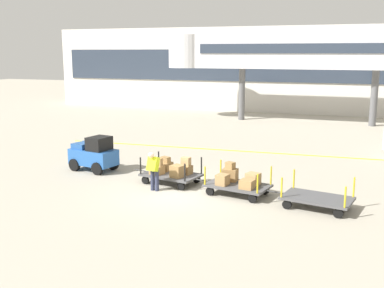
{
  "coord_description": "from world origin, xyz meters",
  "views": [
    {
      "loc": [
        6.34,
        -15.67,
        5.28
      ],
      "look_at": [
        -0.17,
        2.49,
        1.43
      ],
      "focal_mm": 43.17,
      "sensor_mm": 36.0,
      "label": 1
    }
  ],
  "objects_px": {
    "baggage_cart_lead": "(171,171)",
    "baggage_handler": "(153,169)",
    "baggage_cart_tail": "(317,199)",
    "baggage_cart_middle": "(237,182)",
    "baggage_tug": "(94,154)"
  },
  "relations": [
    {
      "from": "baggage_tug",
      "to": "baggage_cart_tail",
      "type": "bearing_deg",
      "value": -11.06
    },
    {
      "from": "baggage_handler",
      "to": "baggage_cart_lead",
      "type": "bearing_deg",
      "value": 79.33
    },
    {
      "from": "baggage_handler",
      "to": "baggage_cart_tail",
      "type": "bearing_deg",
      "value": 0.49
    },
    {
      "from": "baggage_tug",
      "to": "baggage_handler",
      "type": "bearing_deg",
      "value": -27.42
    },
    {
      "from": "baggage_cart_lead",
      "to": "baggage_cart_middle",
      "type": "relative_size",
      "value": 1.0
    },
    {
      "from": "baggage_tug",
      "to": "baggage_cart_lead",
      "type": "height_order",
      "value": "baggage_tug"
    },
    {
      "from": "baggage_tug",
      "to": "baggage_handler",
      "type": "height_order",
      "value": "baggage_tug"
    },
    {
      "from": "baggage_cart_middle",
      "to": "baggage_cart_lead",
      "type": "bearing_deg",
      "value": 169.54
    },
    {
      "from": "baggage_handler",
      "to": "baggage_tug",
      "type": "bearing_deg",
      "value": 152.58
    },
    {
      "from": "baggage_tug",
      "to": "baggage_cart_middle",
      "type": "xyz_separation_m",
      "value": [
        7.01,
        -1.34,
        -0.25
      ]
    },
    {
      "from": "baggage_cart_tail",
      "to": "baggage_cart_middle",
      "type": "bearing_deg",
      "value": 168.35
    },
    {
      "from": "baggage_cart_lead",
      "to": "baggage_handler",
      "type": "distance_m",
      "value": 1.27
    },
    {
      "from": "baggage_cart_middle",
      "to": "baggage_handler",
      "type": "relative_size",
      "value": 1.97
    },
    {
      "from": "baggage_cart_middle",
      "to": "baggage_handler",
      "type": "bearing_deg",
      "value": -168.13
    },
    {
      "from": "baggage_cart_tail",
      "to": "baggage_handler",
      "type": "xyz_separation_m",
      "value": [
        -6.11,
        -0.05,
        0.52
      ]
    }
  ]
}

